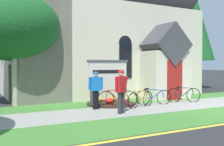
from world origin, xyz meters
TOP-DOWN VIEW (x-y plane):
  - ground at (0.00, 4.00)m, footprint 140.00×140.00m
  - sidewalk_slab at (-2.45, 1.63)m, footprint 32.00×2.43m
  - grass_verge at (-2.45, -0.72)m, footprint 32.00×2.27m
  - church_lawn at (-2.45, 3.83)m, footprint 24.00×1.97m
  - church_building at (-2.79, 9.08)m, footprint 12.04×11.00m
  - church_sign at (-4.16, 3.54)m, footprint 2.08×0.21m
  - flower_bed at (-4.15, 3.22)m, footprint 2.25×2.25m
  - bicycle_white at (-0.55, 2.33)m, footprint 1.59×0.70m
  - bicycle_silver at (-4.33, 2.32)m, footprint 1.67×0.61m
  - bicycle_blue at (-3.35, 1.98)m, footprint 1.65×0.57m
  - bicycle_yellow at (-2.39, 2.36)m, footprint 1.61×0.60m
  - cyclist_in_blue_jersey at (-4.88, 1.05)m, footprint 0.62×0.41m
  - cyclist_in_white_jersey at (-5.32, 2.39)m, footprint 0.63×0.27m
  - roadside_conifer at (5.90, 7.98)m, footprint 2.98×2.98m
  - yard_deciduous_tree at (-8.19, 5.61)m, footprint 4.53×4.53m

SIDE VIEW (x-z plane):
  - ground at x=0.00m, z-range 0.00..0.00m
  - grass_verge at x=-2.45m, z-range 0.00..0.01m
  - church_lawn at x=-2.45m, z-range 0.00..0.01m
  - sidewalk_slab at x=-2.45m, z-range 0.00..0.01m
  - flower_bed at x=-4.15m, z-range -0.08..0.26m
  - bicycle_yellow at x=-2.39m, z-range -0.04..0.76m
  - bicycle_blue at x=-3.35m, z-range -0.04..0.77m
  - bicycle_white at x=-0.55m, z-range -0.03..0.77m
  - bicycle_silver at x=-4.33m, z-range -0.03..0.80m
  - cyclist_in_white_jersey at x=-5.32m, z-range 0.12..1.70m
  - cyclist_in_blue_jersey at x=-4.88m, z-range 0.14..1.80m
  - church_sign at x=-4.16m, z-range 0.34..2.42m
  - yard_deciduous_tree at x=-8.19m, z-range 1.01..6.29m
  - roadside_conifer at x=5.90m, z-range 1.10..8.55m
  - church_building at x=-2.79m, z-range -1.78..11.46m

